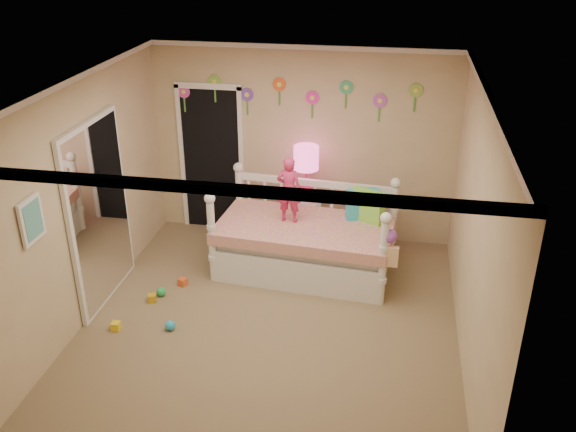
% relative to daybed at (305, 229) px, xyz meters
% --- Properties ---
extents(floor, '(4.00, 4.50, 0.01)m').
position_rel_daybed_xyz_m(floor, '(-0.19, -1.25, -0.58)').
color(floor, '#7F684C').
rests_on(floor, ground).
extents(ceiling, '(4.00, 4.50, 0.01)m').
position_rel_daybed_xyz_m(ceiling, '(-0.19, -1.25, 2.02)').
color(ceiling, white).
rests_on(ceiling, floor).
extents(back_wall, '(4.00, 0.01, 2.60)m').
position_rel_daybed_xyz_m(back_wall, '(-0.19, 1.00, 0.72)').
color(back_wall, tan).
rests_on(back_wall, floor).
extents(left_wall, '(0.01, 4.50, 2.60)m').
position_rel_daybed_xyz_m(left_wall, '(-2.19, -1.25, 0.72)').
color(left_wall, tan).
rests_on(left_wall, floor).
extents(right_wall, '(0.01, 4.50, 2.60)m').
position_rel_daybed_xyz_m(right_wall, '(1.81, -1.25, 0.72)').
color(right_wall, tan).
rests_on(right_wall, floor).
extents(crown_molding, '(4.00, 4.50, 0.06)m').
position_rel_daybed_xyz_m(crown_molding, '(-0.19, -1.25, 1.99)').
color(crown_molding, white).
rests_on(crown_molding, ceiling).
extents(daybed, '(2.23, 1.33, 1.16)m').
position_rel_daybed_xyz_m(daybed, '(0.00, 0.00, 0.00)').
color(daybed, white).
rests_on(daybed, floor).
extents(pillow_turquoise, '(0.40, 0.24, 0.38)m').
position_rel_daybed_xyz_m(pillow_turquoise, '(0.66, 0.27, 0.25)').
color(pillow_turquoise, '#25A0BC').
rests_on(pillow_turquoise, daybed).
extents(pillow_lime, '(0.43, 0.32, 0.39)m').
position_rel_daybed_xyz_m(pillow_lime, '(0.73, 0.23, 0.26)').
color(pillow_lime, '#87E545').
rests_on(pillow_lime, daybed).
extents(child, '(0.32, 0.22, 0.83)m').
position_rel_daybed_xyz_m(child, '(-0.21, 0.05, 0.48)').
color(child, '#DB3169').
rests_on(child, daybed).
extents(nightstand, '(0.44, 0.36, 0.66)m').
position_rel_daybed_xyz_m(nightstand, '(-0.10, 0.72, -0.25)').
color(nightstand, white).
rests_on(nightstand, floor).
extents(table_lamp, '(0.33, 0.33, 0.72)m').
position_rel_daybed_xyz_m(table_lamp, '(-0.10, 0.72, 0.56)').
color(table_lamp, '#EA1F5A').
rests_on(table_lamp, nightstand).
extents(closet_doorway, '(0.90, 0.04, 2.07)m').
position_rel_daybed_xyz_m(closet_doorway, '(-1.44, 0.99, 0.45)').
color(closet_doorway, black).
rests_on(closet_doorway, back_wall).
extents(flower_decals, '(3.40, 0.02, 0.50)m').
position_rel_daybed_xyz_m(flower_decals, '(-0.28, 0.99, 1.36)').
color(flower_decals, '#B2668C').
rests_on(flower_decals, back_wall).
extents(mirror_closet, '(0.07, 1.30, 2.10)m').
position_rel_daybed_xyz_m(mirror_closet, '(-2.15, -0.95, 0.47)').
color(mirror_closet, white).
rests_on(mirror_closet, left_wall).
extents(wall_picture, '(0.05, 0.34, 0.42)m').
position_rel_daybed_xyz_m(wall_picture, '(-2.16, -2.15, 0.97)').
color(wall_picture, white).
rests_on(wall_picture, left_wall).
extents(hanging_bag, '(0.20, 0.16, 0.36)m').
position_rel_daybed_xyz_m(hanging_bag, '(1.02, -0.58, 0.13)').
color(hanging_bag, beige).
rests_on(hanging_bag, daybed).
extents(toy_scatter, '(1.09, 1.46, 0.11)m').
position_rel_daybed_xyz_m(toy_scatter, '(-1.50, -1.15, -0.53)').
color(toy_scatter, '#996666').
rests_on(toy_scatter, floor).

